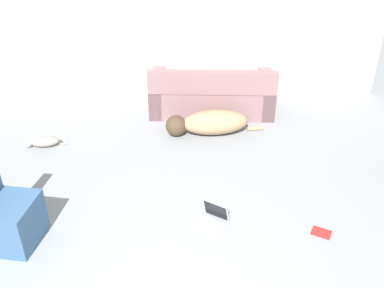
{
  "coord_description": "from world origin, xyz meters",
  "views": [
    {
      "loc": [
        0.1,
        -2.32,
        3.08
      ],
      "look_at": [
        0.26,
        1.9,
        0.57
      ],
      "focal_mm": 40.0,
      "sensor_mm": 36.0,
      "label": 1
    }
  ],
  "objects_px": {
    "couch": "(212,95)",
    "cat": "(44,142)",
    "dog": "(209,123)",
    "side_chair": "(4,215)",
    "laptop_open": "(213,217)",
    "book_red": "(321,233)"
  },
  "relations": [
    {
      "from": "dog",
      "to": "cat",
      "type": "distance_m",
      "value": 2.35
    },
    {
      "from": "cat",
      "to": "side_chair",
      "type": "relative_size",
      "value": 0.62
    },
    {
      "from": "laptop_open",
      "to": "side_chair",
      "type": "distance_m",
      "value": 2.12
    },
    {
      "from": "book_red",
      "to": "side_chair",
      "type": "xyz_separation_m",
      "value": [
        -3.21,
        0.03,
        0.31
      ]
    },
    {
      "from": "dog",
      "to": "book_red",
      "type": "xyz_separation_m",
      "value": [
        1.02,
        -2.19,
        -0.16
      ]
    },
    {
      "from": "couch",
      "to": "cat",
      "type": "xyz_separation_m",
      "value": [
        -2.42,
        -1.0,
        -0.21
      ]
    },
    {
      "from": "cat",
      "to": "laptop_open",
      "type": "height_order",
      "value": "laptop_open"
    },
    {
      "from": "couch",
      "to": "dog",
      "type": "xyz_separation_m",
      "value": [
        -0.09,
        -0.72,
        -0.11
      ]
    },
    {
      "from": "dog",
      "to": "cat",
      "type": "height_order",
      "value": "dog"
    },
    {
      "from": "dog",
      "to": "laptop_open",
      "type": "bearing_deg",
      "value": 82.25
    },
    {
      "from": "laptop_open",
      "to": "couch",
      "type": "bearing_deg",
      "value": 119.4
    },
    {
      "from": "dog",
      "to": "couch",
      "type": "bearing_deg",
      "value": -101.97
    },
    {
      "from": "couch",
      "to": "side_chair",
      "type": "bearing_deg",
      "value": 55.4
    },
    {
      "from": "cat",
      "to": "side_chair",
      "type": "bearing_deg",
      "value": 88.35
    },
    {
      "from": "couch",
      "to": "cat",
      "type": "height_order",
      "value": "couch"
    },
    {
      "from": "cat",
      "to": "dog",
      "type": "bearing_deg",
      "value": -178.89
    },
    {
      "from": "couch",
      "to": "laptop_open",
      "type": "height_order",
      "value": "couch"
    },
    {
      "from": "dog",
      "to": "side_chair",
      "type": "relative_size",
      "value": 1.56
    },
    {
      "from": "book_red",
      "to": "side_chair",
      "type": "relative_size",
      "value": 0.25
    },
    {
      "from": "couch",
      "to": "dog",
      "type": "distance_m",
      "value": 0.73
    },
    {
      "from": "cat",
      "to": "side_chair",
      "type": "height_order",
      "value": "side_chair"
    },
    {
      "from": "laptop_open",
      "to": "side_chair",
      "type": "bearing_deg",
      "value": -141.6
    }
  ]
}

